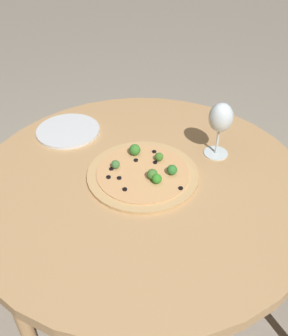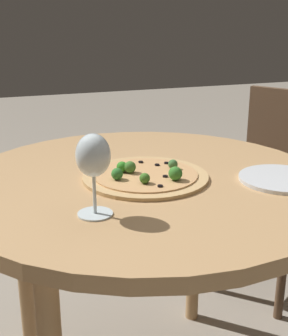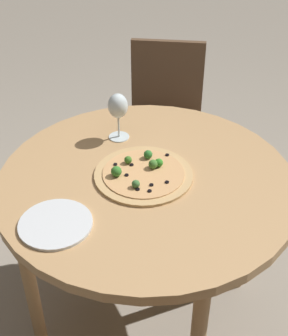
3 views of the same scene
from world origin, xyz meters
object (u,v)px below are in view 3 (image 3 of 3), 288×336
wine_glass (118,107)px  plate_near (56,224)px  pizza (143,173)px  chair (165,120)px

wine_glass → plate_near: bearing=5.4°
pizza → chair: bearing=-163.2°
chair → pizza: size_ratio=2.53×
wine_glass → plate_near: (0.53, 0.05, -0.13)m
pizza → wine_glass: bearing=-134.4°
chair → plate_near: size_ratio=3.83×
wine_glass → plate_near: wine_glass is taller
wine_glass → pizza: bearing=45.6°
chair → pizza: (0.82, 0.25, 0.29)m
plate_near → wine_glass: bearing=-174.6°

